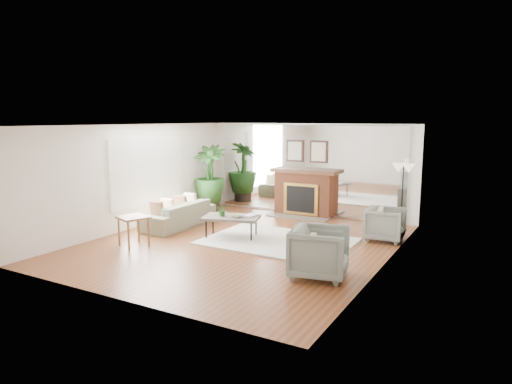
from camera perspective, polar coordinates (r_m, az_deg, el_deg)
The scene contains 18 objects.
ground at distance 9.80m, azimuth -1.76°, elevation -6.43°, with size 7.00×7.00×0.00m, color #5F3019.
wall_left at distance 11.36m, azimuth -14.82°, elevation 1.88°, with size 0.02×7.00×2.50m, color white.
wall_right at distance 8.41m, azimuth 15.93°, elevation -0.67°, with size 0.02×7.00×2.50m, color white.
wall_back at distance 12.63m, azimuth 6.43°, elevation 2.84°, with size 6.00×0.02×2.50m, color white.
mirror_panel at distance 12.61m, azimuth 6.39°, elevation 2.83°, with size 5.40×0.04×2.40m, color silver.
window_panel at distance 11.62m, azimuth -13.36°, elevation 2.59°, with size 0.04×2.40×1.50m, color #B2E09E.
fireplace at distance 12.50m, azimuth 5.96°, elevation 0.05°, with size 1.85×0.83×2.05m.
area_rug at distance 9.91m, azimuth 2.72°, elevation -6.15°, with size 3.07×2.19×0.03m, color white.
coffee_table at distance 10.16m, azimuth -3.10°, elevation -3.27°, with size 1.38×1.04×0.49m.
sofa at distance 11.36m, azimuth -9.65°, elevation -2.78°, with size 2.09×0.82×0.61m, color gray.
armchair_back at distance 10.32m, azimuth 15.87°, elevation -3.89°, with size 0.78×0.80×0.73m, color gray.
armchair_front at distance 7.75m, azimuth 7.94°, elevation -7.48°, with size 0.91×0.94×0.85m, color gray.
side_table at distance 9.81m, azimuth -15.09°, elevation -3.54°, with size 0.71×0.71×0.63m.
potted_ficus at distance 13.08m, azimuth -5.81°, elevation 2.01°, with size 1.11×1.11×1.89m.
floor_lamp at distance 11.21m, azimuth 17.94°, elevation 2.20°, with size 0.52×0.29×1.59m.
tabletop_plant at distance 10.15m, azimuth -4.20°, elevation -2.28°, with size 0.24×0.21×0.27m, color #305D22.
fruit_bowl at distance 10.04m, azimuth -2.43°, elevation -3.00°, with size 0.24×0.24×0.06m, color olive.
book at distance 10.25m, azimuth -1.20°, elevation -2.84°, with size 0.24×0.32×0.02m, color olive.
Camera 1 is at (4.88, -8.07, 2.64)m, focal length 32.00 mm.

